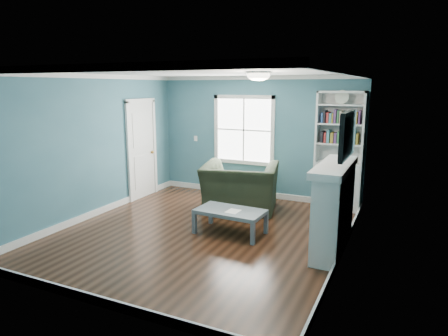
% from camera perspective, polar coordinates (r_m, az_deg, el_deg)
% --- Properties ---
extents(floor, '(5.00, 5.00, 0.00)m').
position_cam_1_polar(floor, '(6.73, -3.04, -9.17)').
color(floor, black).
rests_on(floor, ground).
extents(room_walls, '(5.00, 5.00, 5.00)m').
position_cam_1_polar(room_walls, '(6.34, -3.19, 4.31)').
color(room_walls, '#336273').
rests_on(room_walls, ground).
extents(trim, '(4.50, 5.00, 2.60)m').
position_cam_1_polar(trim, '(6.40, -3.15, 1.24)').
color(trim, white).
rests_on(trim, ground).
extents(window, '(1.40, 0.06, 1.50)m').
position_cam_1_polar(window, '(8.72, 2.85, 5.44)').
color(window, white).
rests_on(window, room_walls).
extents(bookshelf, '(0.90, 0.35, 2.31)m').
position_cam_1_polar(bookshelf, '(8.07, 16.03, 0.71)').
color(bookshelf, silver).
rests_on(bookshelf, ground).
extents(fireplace, '(0.44, 1.58, 1.30)m').
position_cam_1_polar(fireplace, '(6.07, 15.52, -5.59)').
color(fireplace, black).
rests_on(fireplace, ground).
extents(tv, '(0.06, 1.10, 0.65)m').
position_cam_1_polar(tv, '(5.83, 17.27, 4.58)').
color(tv, black).
rests_on(tv, fireplace).
extents(door, '(0.12, 0.98, 2.17)m').
position_cam_1_polar(door, '(8.78, -11.65, 2.77)').
color(door, silver).
rests_on(door, ground).
extents(ceiling_fixture, '(0.38, 0.38, 0.15)m').
position_cam_1_polar(ceiling_fixture, '(6.01, 4.95, 13.12)').
color(ceiling_fixture, white).
rests_on(ceiling_fixture, room_walls).
extents(light_switch, '(0.08, 0.01, 0.12)m').
position_cam_1_polar(light_switch, '(9.27, -4.06, 4.23)').
color(light_switch, white).
rests_on(light_switch, room_walls).
extents(recliner, '(1.57, 1.21, 1.22)m').
position_cam_1_polar(recliner, '(7.74, 2.32, -1.65)').
color(recliner, black).
rests_on(recliner, ground).
extents(coffee_table, '(1.14, 0.66, 0.40)m').
position_cam_1_polar(coffee_table, '(6.57, 0.91, -6.43)').
color(coffee_table, '#545D65').
rests_on(coffee_table, ground).
extents(paper_sheet, '(0.21, 0.26, 0.00)m').
position_cam_1_polar(paper_sheet, '(6.48, 1.31, -6.19)').
color(paper_sheet, white).
rests_on(paper_sheet, coffee_table).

